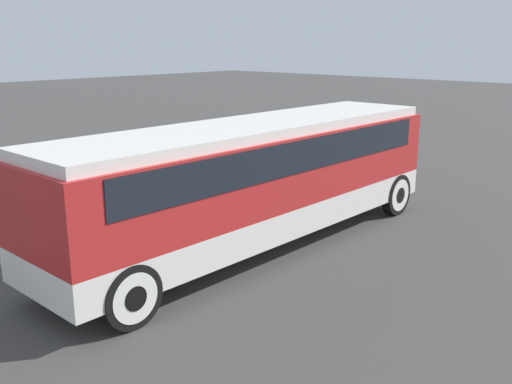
{
  "coord_description": "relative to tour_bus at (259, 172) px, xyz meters",
  "views": [
    {
      "loc": [
        -9.48,
        -8.68,
        4.74
      ],
      "look_at": [
        0.0,
        0.0,
        1.34
      ],
      "focal_mm": 40.0,
      "sensor_mm": 36.0,
      "label": 1
    }
  ],
  "objects": [
    {
      "name": "ground_plane",
      "position": [
        -0.1,
        0.0,
        -1.81
      ],
      "size": [
        120.0,
        120.0,
        0.0
      ],
      "primitive_type": "plane",
      "color": "#423F3D"
    },
    {
      "name": "tour_bus",
      "position": [
        0.0,
        0.0,
        0.0
      ],
      "size": [
        11.01,
        2.62,
        2.97
      ],
      "color": "silver",
      "rests_on": "ground_plane"
    }
  ]
}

